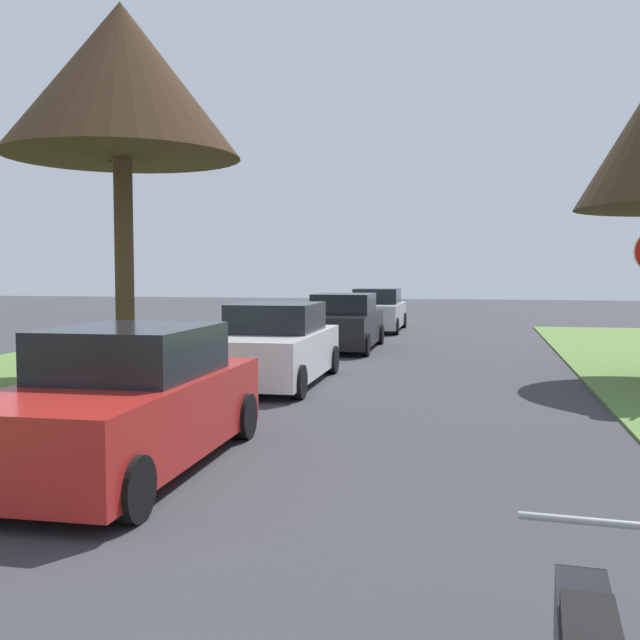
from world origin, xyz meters
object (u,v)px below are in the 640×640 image
at_px(parked_sedan_red, 127,404).
at_px(parked_sedan_silver, 377,311).
at_px(street_tree_left_mid_b, 121,82).
at_px(parked_sedan_white, 274,347).
at_px(parked_sedan_black, 343,324).

distance_m(parked_sedan_red, parked_sedan_silver, 19.76).
distance_m(street_tree_left_mid_b, parked_sedan_white, 5.98).
bearing_deg(parked_sedan_black, parked_sedan_white, -91.10).
xyz_separation_m(street_tree_left_mid_b, parked_sedan_black, (3.10, 7.07, -5.18)).
xyz_separation_m(street_tree_left_mid_b, parked_sedan_white, (2.97, 0.42, -5.18)).
xyz_separation_m(street_tree_left_mid_b, parked_sedan_red, (3.08, -5.97, -5.18)).
bearing_deg(parked_sedan_white, parked_sedan_black, 88.90).
bearing_deg(parked_sedan_black, parked_sedan_silver, 89.81).
xyz_separation_m(parked_sedan_black, parked_sedan_silver, (0.02, 6.72, 0.00)).
bearing_deg(parked_sedan_white, parked_sedan_red, -89.04).
relative_size(parked_sedan_red, parked_sedan_white, 1.00).
bearing_deg(parked_sedan_silver, parked_sedan_black, -90.19).
height_order(street_tree_left_mid_b, parked_sedan_red, street_tree_left_mid_b).
bearing_deg(parked_sedan_silver, parked_sedan_white, -90.64).
bearing_deg(parked_sedan_silver, street_tree_left_mid_b, -102.74).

